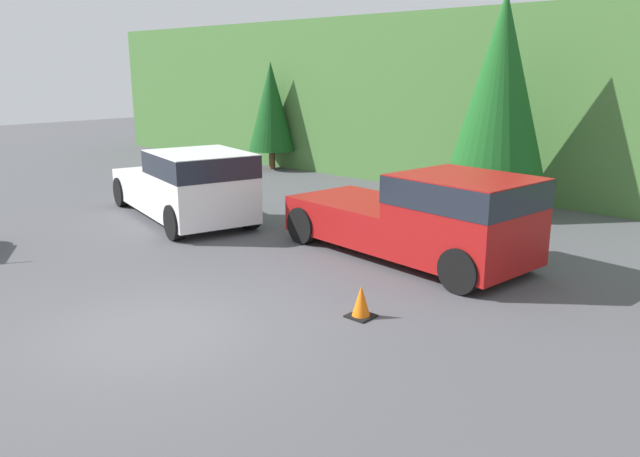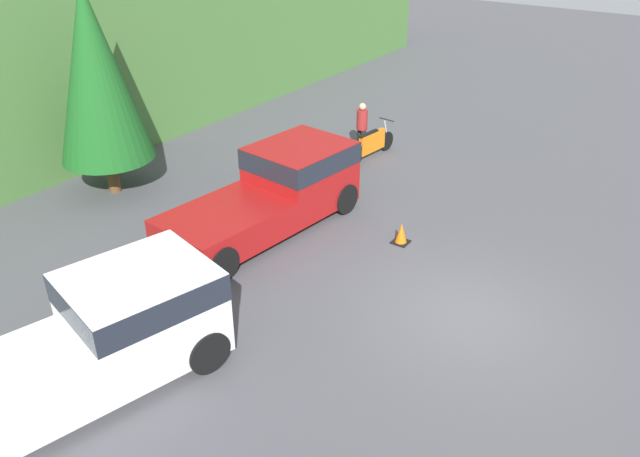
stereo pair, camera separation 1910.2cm
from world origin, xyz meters
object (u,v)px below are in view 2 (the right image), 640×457
at_px(pickup_truck_red, 278,187).
at_px(dirt_bike, 372,144).
at_px(pickup_truck_second, 97,335).
at_px(traffic_cone, 401,234).
at_px(rider_person, 362,127).

height_order(pickup_truck_red, dirt_bike, pickup_truck_red).
distance_m(pickup_truck_red, dirt_bike, 5.49).
xyz_separation_m(pickup_truck_second, traffic_cone, (7.61, -2.08, -0.78)).
bearing_deg(dirt_bike, traffic_cone, -135.46).
bearing_deg(dirt_bike, pickup_truck_red, -170.23).
distance_m(dirt_bike, rider_person, 0.67).
bearing_deg(pickup_truck_second, dirt_bike, 21.53).
bearing_deg(traffic_cone, pickup_truck_red, 104.86).
bearing_deg(pickup_truck_second, traffic_cone, -0.74).
distance_m(pickup_truck_second, dirt_bike, 12.29).
distance_m(pickup_truck_red, rider_person, 5.55).
relative_size(pickup_truck_red, rider_person, 3.28).
relative_size(pickup_truck_red, traffic_cone, 10.59).
bearing_deg(pickup_truck_red, pickup_truck_second, -163.77).
relative_size(dirt_bike, traffic_cone, 4.21).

